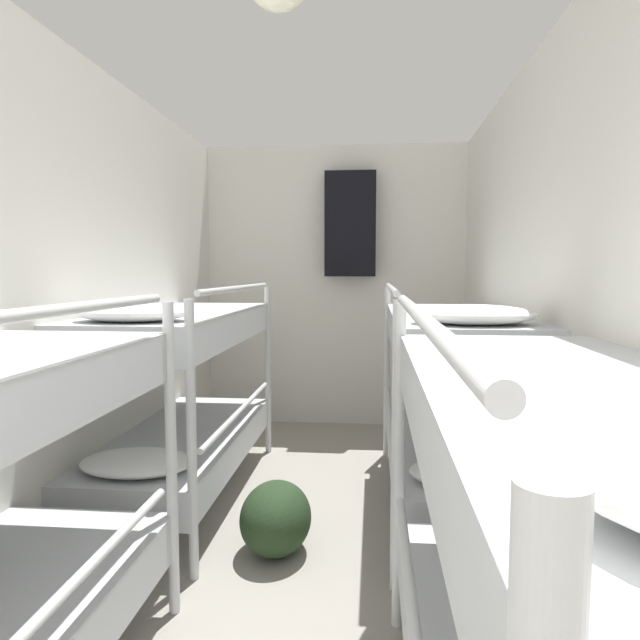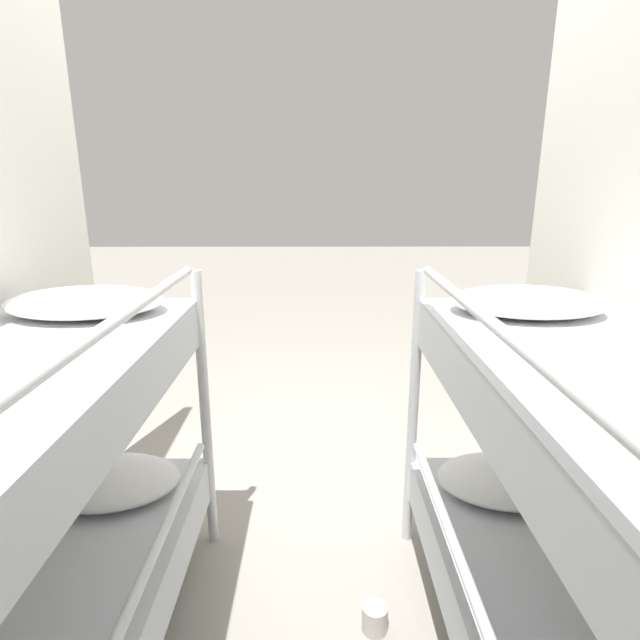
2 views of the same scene
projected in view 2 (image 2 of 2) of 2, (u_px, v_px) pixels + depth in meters
ground_plane at (311, 469)px, 2.88m from camera, size 20.00×20.00×0.00m
bunk_stack_left_near at (604, 541)px, 1.32m from camera, size 0.72×1.87×1.30m
bunk_stack_right_near at (2, 543)px, 1.31m from camera, size 0.72×1.87×1.30m
tin_can at (375, 618)px, 1.84m from camera, size 0.10×0.10×0.10m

